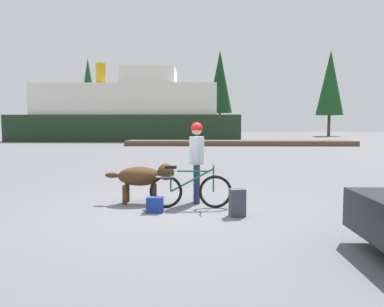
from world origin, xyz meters
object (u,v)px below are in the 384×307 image
at_px(dog, 144,176).
at_px(backpack, 237,203).
at_px(bicycle, 190,190).
at_px(person_cyclist, 197,154).
at_px(ferry_boat, 129,114).
at_px(sailboat_moored, 138,136).
at_px(handbag_pannier, 155,205).

distance_m(dog, backpack, 2.19).
bearing_deg(bicycle, dog, 157.31).
bearing_deg(person_cyclist, bicycle, -105.11).
xyz_separation_m(bicycle, dog, (-1.00, 0.42, 0.22)).
relative_size(ferry_boat, sailboat_moored, 2.80).
relative_size(dog, handbag_pannier, 4.68).
bearing_deg(handbag_pannier, bicycle, 29.79).
bearing_deg(person_cyclist, dog, -175.61).
xyz_separation_m(backpack, sailboat_moored, (-7.26, 31.64, 0.23)).
height_order(bicycle, person_cyclist, person_cyclist).
xyz_separation_m(bicycle, backpack, (0.90, -0.64, -0.11)).
relative_size(person_cyclist, sailboat_moored, 0.21).
distance_m(backpack, sailboat_moored, 32.47).
height_order(backpack, handbag_pannier, backpack).
distance_m(bicycle, backpack, 1.11).
relative_size(bicycle, dog, 1.12).
xyz_separation_m(person_cyclist, dog, (-1.13, -0.09, -0.47)).
bearing_deg(person_cyclist, sailboat_moored, 102.03).
bearing_deg(bicycle, handbag_pannier, -150.21).
xyz_separation_m(person_cyclist, backpack, (0.76, -1.14, -0.80)).
height_order(person_cyclist, dog, person_cyclist).
distance_m(bicycle, dog, 1.10).
distance_m(dog, ferry_boat, 31.94).
bearing_deg(ferry_boat, handbag_pannier, -78.02).
bearing_deg(ferry_boat, dog, -78.31).
height_order(person_cyclist, ferry_boat, ferry_boat).
bearing_deg(backpack, person_cyclist, 123.67).
height_order(handbag_pannier, sailboat_moored, sailboat_moored).
bearing_deg(backpack, ferry_boat, 104.52).
bearing_deg(bicycle, person_cyclist, 74.89).
bearing_deg(dog, sailboat_moored, 99.95).
bearing_deg(sailboat_moored, ferry_boat, 150.95).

